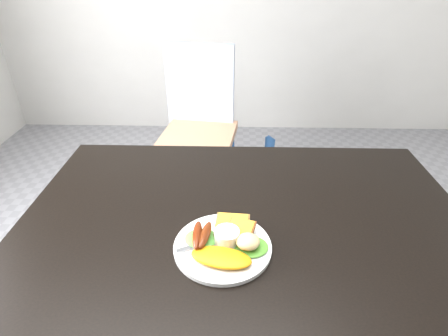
{
  "coord_description": "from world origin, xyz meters",
  "views": [
    {
      "loc": [
        -0.04,
        -0.74,
        1.34
      ],
      "look_at": [
        -0.06,
        -0.01,
        0.9
      ],
      "focal_mm": 28.0,
      "sensor_mm": 36.0,
      "label": 1
    }
  ],
  "objects_px": {
    "dining_chair": "(199,136)",
    "plate": "(223,247)",
    "dining_table": "(245,221)",
    "person": "(261,110)"
  },
  "relations": [
    {
      "from": "dining_chair",
      "to": "plate",
      "type": "relative_size",
      "value": 1.75
    },
    {
      "from": "dining_chair",
      "to": "dining_table",
      "type": "bearing_deg",
      "value": -70.16
    },
    {
      "from": "plate",
      "to": "dining_table",
      "type": "bearing_deg",
      "value": 65.78
    },
    {
      "from": "dining_chair",
      "to": "person",
      "type": "distance_m",
      "value": 0.6
    },
    {
      "from": "dining_table",
      "to": "plate",
      "type": "bearing_deg",
      "value": -114.22
    },
    {
      "from": "dining_table",
      "to": "plate",
      "type": "distance_m",
      "value": 0.14
    },
    {
      "from": "dining_chair",
      "to": "plate",
      "type": "bearing_deg",
      "value": -73.92
    },
    {
      "from": "dining_table",
      "to": "person",
      "type": "relative_size",
      "value": 0.78
    },
    {
      "from": "person",
      "to": "plate",
      "type": "relative_size",
      "value": 6.63
    },
    {
      "from": "dining_chair",
      "to": "person",
      "type": "relative_size",
      "value": 0.26
    }
  ]
}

